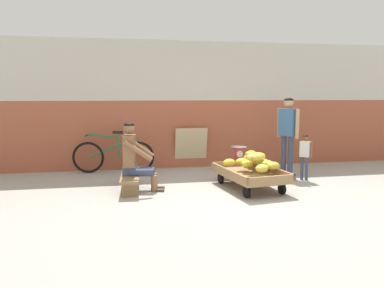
% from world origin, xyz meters
% --- Properties ---
extents(ground_plane, '(80.00, 80.00, 0.00)m').
position_xyz_m(ground_plane, '(0.00, 0.00, 0.00)').
color(ground_plane, '#A39E93').
extents(back_wall, '(16.00, 0.30, 2.73)m').
position_xyz_m(back_wall, '(0.00, 3.16, 1.36)').
color(back_wall, '#A35138').
rests_on(back_wall, ground).
extents(banana_cart, '(1.05, 1.55, 0.36)m').
position_xyz_m(banana_cart, '(0.47, 0.92, 0.24)').
color(banana_cart, '#99754C').
rests_on(banana_cart, ground).
extents(banana_pile, '(0.93, 1.30, 0.26)m').
position_xyz_m(banana_pile, '(0.59, 1.02, 0.46)').
color(banana_pile, yellow).
rests_on(banana_pile, banana_cart).
extents(low_bench, '(0.36, 1.11, 0.27)m').
position_xyz_m(low_bench, '(-1.53, 1.17, 0.20)').
color(low_bench, olive).
rests_on(low_bench, ground).
extents(vendor_seated, '(0.71, 0.54, 1.14)m').
position_xyz_m(vendor_seated, '(-1.44, 1.15, 0.57)').
color(vendor_seated, brown).
rests_on(vendor_seated, ground).
extents(plastic_crate, '(0.36, 0.28, 0.30)m').
position_xyz_m(plastic_crate, '(0.59, 1.91, 0.15)').
color(plastic_crate, gold).
rests_on(plastic_crate, ground).
extents(weighing_scale, '(0.30, 0.30, 0.29)m').
position_xyz_m(weighing_scale, '(0.59, 1.91, 0.45)').
color(weighing_scale, '#28282D').
rests_on(weighing_scale, plastic_crate).
extents(bicycle_near_left, '(1.66, 0.48, 0.86)m').
position_xyz_m(bicycle_near_left, '(-1.83, 2.71, 0.35)').
color(bicycle_near_left, black).
rests_on(bicycle_near_left, ground).
extents(sign_board, '(0.70, 0.23, 0.88)m').
position_xyz_m(sign_board, '(-0.17, 2.97, 0.44)').
color(sign_board, '#C6B289').
rests_on(sign_board, ground).
extents(customer_adult, '(0.33, 0.44, 1.53)m').
position_xyz_m(customer_adult, '(1.52, 1.75, 0.95)').
color(customer_adult, '#38425B').
rests_on(customer_adult, ground).
extents(customer_child, '(0.21, 0.20, 0.85)m').
position_xyz_m(customer_child, '(1.70, 1.37, 0.53)').
color(customer_child, '#38425B').
rests_on(customer_child, ground).
extents(shopping_bag, '(0.18, 0.12, 0.24)m').
position_xyz_m(shopping_bag, '(0.79, 1.50, 0.12)').
color(shopping_bag, silver).
rests_on(shopping_bag, ground).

